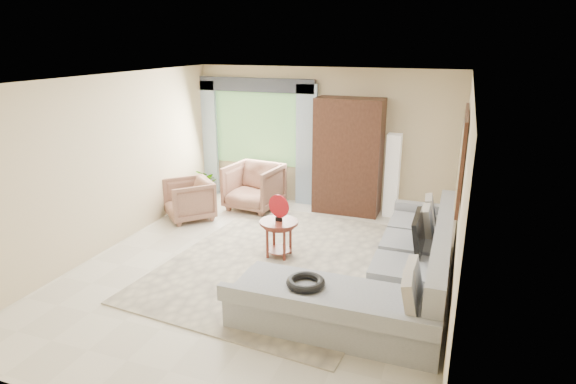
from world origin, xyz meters
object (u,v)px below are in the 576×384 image
at_px(tv_screen, 419,233).
at_px(armoire, 348,156).
at_px(armchair_left, 189,200).
at_px(floor_lamp, 392,176).
at_px(sectional_sofa, 390,276).
at_px(potted_plant, 206,184).
at_px(armchair_right, 254,187).
at_px(coffee_table, 279,238).

xyz_separation_m(tv_screen, armoire, (-1.50, 2.45, 0.33)).
height_order(tv_screen, armchair_left, tv_screen).
bearing_deg(armchair_left, floor_lamp, 65.75).
height_order(sectional_sofa, potted_plant, sectional_sofa).
xyz_separation_m(sectional_sofa, armchair_left, (-3.78, 1.56, 0.07)).
bearing_deg(armchair_right, floor_lamp, 18.52).
bearing_deg(tv_screen, floor_lamp, 105.57).
distance_m(sectional_sofa, tv_screen, 0.68).
bearing_deg(armchair_left, coffee_table, 18.58).
bearing_deg(floor_lamp, sectional_sofa, -81.67).
height_order(sectional_sofa, tv_screen, tv_screen).
xyz_separation_m(armchair_left, armchair_right, (0.86, 0.90, 0.07)).
relative_size(coffee_table, potted_plant, 0.94).
bearing_deg(armchair_right, coffee_table, -49.56).
xyz_separation_m(tv_screen, potted_plant, (-4.35, 2.27, -0.42)).
relative_size(sectional_sofa, armchair_left, 4.40).
relative_size(tv_screen, floor_lamp, 0.49).
height_order(tv_screen, coffee_table, tv_screen).
relative_size(tv_screen, coffee_table, 1.31).
height_order(armchair_right, potted_plant, armchair_right).
relative_size(potted_plant, floor_lamp, 0.40).
xyz_separation_m(armchair_right, armoire, (1.68, 0.44, 0.62)).
bearing_deg(sectional_sofa, coffee_table, 160.21).
distance_m(coffee_table, floor_lamp, 2.71).
height_order(armchair_right, armoire, armoire).
distance_m(potted_plant, armoire, 2.95).
relative_size(sectional_sofa, floor_lamp, 2.31).
distance_m(armchair_left, armchair_right, 1.25).
xyz_separation_m(sectional_sofa, armoire, (-1.23, 2.90, 0.77)).
bearing_deg(potted_plant, coffee_table, -41.57).
distance_m(armchair_right, armoire, 1.85).
relative_size(armchair_left, floor_lamp, 0.52).
xyz_separation_m(tv_screen, armchair_left, (-4.05, 1.11, -0.36)).
height_order(armchair_right, floor_lamp, floor_lamp).
distance_m(sectional_sofa, coffee_table, 1.81).
bearing_deg(armoire, armchair_left, -152.29).
bearing_deg(potted_plant, floor_lamp, 3.74).
bearing_deg(armchair_left, tv_screen, 27.69).
bearing_deg(armchair_right, armoire, 21.77).
bearing_deg(tv_screen, potted_plant, 152.38).
distance_m(tv_screen, armchair_left, 4.21).
distance_m(tv_screen, floor_lamp, 2.61).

